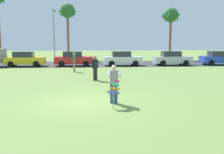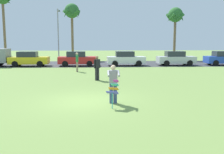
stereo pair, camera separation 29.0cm
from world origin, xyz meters
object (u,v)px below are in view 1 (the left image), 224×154
kite_held (115,90)px  palm_tree_right_near (68,13)px  streetlight_pole (54,31)px  palm_tree_centre_far (171,17)px  parked_car_silver (172,58)px  person_walker_near (74,62)px  parked_car_yellow (25,59)px  parked_car_blue (219,58)px  person_walker_far (95,67)px  person_kite_flyer (114,82)px  parked_car_red (74,59)px  parked_car_white (122,59)px

kite_held → palm_tree_right_near: 28.80m
streetlight_pole → palm_tree_centre_far: bearing=4.3°
parked_car_silver → person_walker_near: (-10.64, -5.33, 0.16)m
parked_car_silver → streetlight_pole: (-14.12, 7.33, 3.22)m
parked_car_yellow → parked_car_silver: size_ratio=1.00×
parked_car_blue → parked_car_yellow: bearing=-180.0°
parked_car_blue → person_walker_far: (-14.38, -10.46, 0.16)m
kite_held → streetlight_pole: 26.17m
streetlight_pole → person_walker_far: bearing=-73.5°
person_kite_flyer → streetlight_pole: bearing=103.8°
parked_car_silver → person_walker_near: bearing=-153.4°
parked_car_red → person_walker_near: (0.39, -5.33, 0.16)m
parked_car_white → palm_tree_centre_far: palm_tree_centre_far is taller
parked_car_yellow → person_walker_near: person_walker_near is taller
person_kite_flyer → parked_car_silver: size_ratio=0.41×
parked_car_silver → person_walker_far: size_ratio=2.44×
person_walker_near → parked_car_white: bearing=47.0°
parked_car_white → streetlight_pole: bearing=139.0°
parked_car_red → person_walker_near: size_ratio=2.45×
parked_car_yellow → palm_tree_right_near: 12.17m
kite_held → palm_tree_centre_far: bearing=68.3°
parked_car_yellow → parked_car_white: same height
parked_car_red → parked_car_yellow: bearing=180.0°
palm_tree_centre_far → person_kite_flyer: bearing=-112.2°
parked_car_blue → palm_tree_centre_far: size_ratio=0.56×
kite_held → person_walker_far: person_walker_far is taller
parked_car_white → parked_car_yellow: bearing=180.0°
kite_held → parked_car_white: 18.11m
parked_car_red → parked_car_blue: same height
palm_tree_centre_far → person_walker_far: (-11.22, -19.02, -5.20)m
person_kite_flyer → palm_tree_centre_far: 28.29m
parked_car_blue → parked_car_red: bearing=-180.0°
kite_held → person_walker_far: 7.52m
parked_car_silver → person_walker_near: 11.90m
parked_car_blue → parked_car_silver: bearing=-180.0°
parked_car_silver → palm_tree_centre_far: 10.39m
parked_car_red → parked_car_silver: bearing=0.0°
person_kite_flyer → parked_car_red: bearing=99.7°
person_kite_flyer → kite_held: 0.77m
person_kite_flyer → parked_car_yellow: person_kite_flyer is taller
palm_tree_right_near → streetlight_pole: size_ratio=1.16×
person_kite_flyer → parked_car_yellow: bearing=115.5°
parked_car_yellow → parked_car_blue: 21.85m
parked_car_yellow → parked_car_silver: 16.31m
palm_tree_right_near → person_walker_near: 16.40m
parked_car_blue → person_walker_far: size_ratio=2.43×
parked_car_white → palm_tree_right_near: (-6.80, 9.91, 5.94)m
parked_car_silver → palm_tree_centre_far: bearing=74.5°
person_kite_flyer → person_walker_near: (-2.53, 11.86, -0.02)m
streetlight_pole → parked_car_silver: bearing=-27.5°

